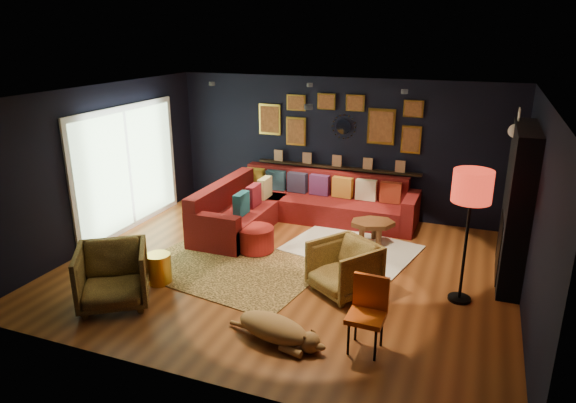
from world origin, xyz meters
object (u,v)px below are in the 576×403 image
(pouf, at_px, (256,239))
(floor_lamp, at_px, (472,192))
(sectional, at_px, (291,207))
(armchair_left, at_px, (112,273))
(dog, at_px, (273,324))
(orange_chair, at_px, (368,308))
(gold_stool, at_px, (159,268))
(armchair_right, at_px, (344,265))
(coffee_table, at_px, (372,226))

(pouf, relative_size, floor_lamp, 0.33)
(sectional, relative_size, armchair_left, 3.87)
(pouf, distance_m, armchair_left, 2.43)
(dog, bearing_deg, orange_chair, 26.77)
(sectional, height_order, armchair_left, armchair_left)
(orange_chair, bearing_deg, armchair_left, -174.26)
(sectional, xyz_separation_m, dog, (1.16, -3.61, -0.11))
(sectional, relative_size, gold_stool, 7.90)
(pouf, height_order, gold_stool, gold_stool)
(sectional, height_order, orange_chair, sectional)
(pouf, height_order, armchair_right, armchair_right)
(floor_lamp, height_order, dog, floor_lamp)
(armchair_right, bearing_deg, dog, -72.87)
(armchair_left, relative_size, gold_stool, 2.04)
(floor_lamp, bearing_deg, orange_chair, -121.60)
(pouf, bearing_deg, coffee_table, 30.19)
(floor_lamp, bearing_deg, armchair_left, -157.64)
(dog, bearing_deg, gold_stool, 173.11)
(armchair_left, bearing_deg, orange_chair, -30.22)
(pouf, relative_size, gold_stool, 1.36)
(floor_lamp, relative_size, dog, 1.42)
(sectional, bearing_deg, gold_stool, -107.40)
(armchair_right, bearing_deg, gold_stool, -130.06)
(orange_chair, bearing_deg, floor_lamp, 60.01)
(armchair_left, height_order, armchair_right, armchair_left)
(sectional, height_order, armchair_right, sectional)
(coffee_table, distance_m, dog, 3.23)
(gold_stool, distance_m, floor_lamp, 4.34)
(coffee_table, height_order, dog, dog)
(pouf, bearing_deg, dog, -61.00)
(armchair_left, bearing_deg, sectional, 38.72)
(armchair_left, bearing_deg, pouf, 30.64)
(coffee_table, distance_m, armchair_left, 4.17)
(pouf, xyz_separation_m, armchair_right, (1.68, -0.81, 0.18))
(floor_lamp, bearing_deg, gold_stool, -165.87)
(armchair_left, bearing_deg, coffee_table, 15.19)
(armchair_left, xyz_separation_m, orange_chair, (3.29, 0.24, 0.06))
(armchair_left, xyz_separation_m, gold_stool, (0.19, 0.72, -0.22))
(gold_stool, relative_size, dog, 0.34)
(orange_chair, distance_m, dog, 1.11)
(pouf, bearing_deg, gold_stool, -119.38)
(gold_stool, xyz_separation_m, floor_lamp, (4.01, 1.01, 1.30))
(coffee_table, relative_size, orange_chair, 1.07)
(armchair_right, xyz_separation_m, floor_lamp, (1.50, 0.34, 1.11))
(sectional, distance_m, gold_stool, 3.01)
(armchair_left, relative_size, floor_lamp, 0.49)
(gold_stool, distance_m, orange_chair, 3.15)
(gold_stool, relative_size, floor_lamp, 0.24)
(coffee_table, bearing_deg, sectional, 165.59)
(sectional, height_order, pouf, sectional)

